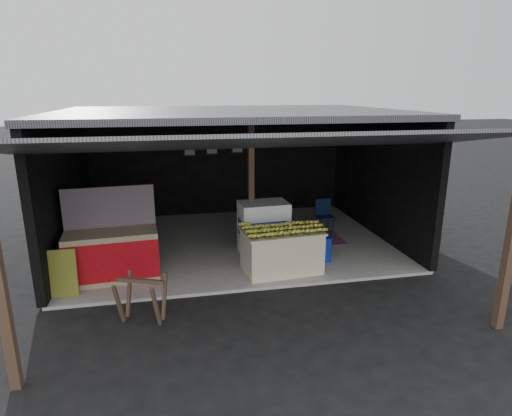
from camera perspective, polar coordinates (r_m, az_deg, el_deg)
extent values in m
plane|color=black|center=(7.69, -0.07, -11.01)|extent=(80.00, 80.00, 0.00)
cube|color=gray|center=(9.94, -3.00, -4.54)|extent=(7.00, 5.00, 0.06)
cube|color=black|center=(11.98, -4.95, 6.19)|extent=(7.00, 0.15, 2.90)
cube|color=black|center=(9.67, -24.11, 2.66)|extent=(0.15, 5.00, 2.90)
cube|color=black|center=(10.63, 15.93, 4.47)|extent=(0.15, 5.00, 2.90)
cube|color=#232326|center=(9.36, -3.26, 12.58)|extent=(7.20, 5.20, 0.12)
cube|color=#232326|center=(5.99, 1.78, 8.79)|extent=(7.40, 2.47, 0.48)
cube|color=#4D3326|center=(9.01, -0.66, 3.02)|extent=(0.12, 0.12, 2.85)
cube|color=#4D3326|center=(5.64, -30.89, -9.57)|extent=(0.12, 0.12, 2.50)
cube|color=#4D3326|center=(7.08, 30.74, -4.69)|extent=(0.12, 0.12, 2.50)
cube|color=beige|center=(8.22, 3.42, -5.81)|extent=(1.49, 0.97, 0.78)
cube|color=beige|center=(8.08, 3.47, -3.12)|extent=(1.55, 1.03, 0.04)
cube|color=white|center=(9.03, 1.02, -2.66)|extent=(1.04, 0.72, 1.11)
cube|color=navy|center=(8.70, 1.52, -3.00)|extent=(0.78, 0.06, 0.33)
cube|color=#B21414|center=(8.83, 1.50, -5.40)|extent=(0.50, 0.04, 0.11)
cube|color=#998466|center=(8.26, -18.57, -6.00)|extent=(1.67, 0.83, 0.91)
cube|color=#AF0B14|center=(7.93, -18.85, -6.95)|extent=(1.62, 0.14, 0.71)
cube|color=white|center=(7.92, -18.86, -6.98)|extent=(0.55, 0.05, 0.18)
cube|color=navy|center=(8.30, -18.83, 0.15)|extent=(1.62, 0.17, 0.76)
cube|color=black|center=(7.93, -24.68, -7.93)|extent=(0.55, 0.13, 0.82)
cube|color=#4D3326|center=(6.80, -17.81, -12.10)|extent=(0.14, 0.27, 0.70)
cube|color=#4D3326|center=(6.58, -13.18, -12.73)|extent=(0.14, 0.27, 0.70)
cube|color=#4D3326|center=(7.08, -16.57, -10.87)|extent=(0.14, 0.27, 0.70)
cube|color=#4D3326|center=(6.87, -12.10, -11.41)|extent=(0.14, 0.27, 0.70)
cube|color=#4D3326|center=(6.69, -15.13, -9.38)|extent=(0.70, 0.31, 0.06)
cylinder|color=#0E259C|center=(8.83, 8.98, -5.45)|extent=(0.33, 0.33, 0.49)
cylinder|color=#091533|center=(10.33, 8.73, -2.57)|extent=(0.03, 0.03, 0.40)
cylinder|color=#091533|center=(10.45, 10.27, -2.43)|extent=(0.03, 0.03, 0.40)
cylinder|color=#091533|center=(10.60, 8.09, -2.08)|extent=(0.03, 0.03, 0.40)
cylinder|color=#091533|center=(10.71, 9.60, -1.95)|extent=(0.03, 0.03, 0.40)
cube|color=#091533|center=(10.46, 9.22, -1.20)|extent=(0.40, 0.40, 0.04)
cube|color=#091533|center=(10.56, 8.90, 0.13)|extent=(0.39, 0.06, 0.41)
cube|color=#6C184A|center=(10.08, 7.19, -4.15)|extent=(1.50, 1.00, 0.01)
cube|color=black|center=(11.75, -8.85, 7.86)|extent=(0.32, 0.03, 0.42)
cube|color=#4C4C59|center=(11.73, -8.84, 7.85)|extent=(0.26, 0.02, 0.34)
cube|color=black|center=(11.80, -5.92, 8.08)|extent=(0.32, 0.03, 0.42)
cube|color=#4C4C59|center=(11.78, -5.91, 8.07)|extent=(0.26, 0.02, 0.34)
cube|color=black|center=(11.88, -2.53, 8.30)|extent=(0.32, 0.03, 0.42)
cube|color=#4C4C59|center=(11.86, -2.51, 8.29)|extent=(0.26, 0.02, 0.34)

